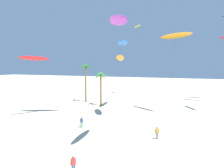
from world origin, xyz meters
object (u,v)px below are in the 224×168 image
Objects in this scene: person_foreground_walker at (157,132)px; person_near_left at (82,122)px; palm_tree_1 at (101,79)px; flying_kite_4 at (122,43)px; flying_kite_0 at (120,58)px; person_far_watcher at (73,164)px; flying_kite_8 at (120,21)px; flying_kite_5 at (137,27)px; flying_kite_11 at (34,58)px; flying_kite_9 at (175,36)px; palm_tree_0 at (86,71)px.

person_foreground_walker reaches higher than person_near_left.
flying_kite_4 is (7.93, -8.31, 6.90)m from palm_tree_1.
flying_kite_0 is 7.36× the size of person_far_watcher.
palm_tree_1 is 13.40m from flying_kite_4.
palm_tree_1 reaches higher than person_near_left.
flying_kite_8 is (4.48, -14.04, 0.78)m from flying_kite_4.
person_far_watcher reaches higher than person_foreground_walker.
flying_kite_4 reaches higher than palm_tree_1.
flying_kite_4 is 0.65× the size of flying_kite_5.
flying_kite_5 is 42.94m from flying_kite_8.
flying_kite_11 is 6.95× the size of person_far_watcher.
flying_kite_5 reaches higher than person_near_left.
flying_kite_9 is at bearing 79.80° from flying_kite_8.
flying_kite_5 is 12.91× the size of person_foreground_walker.
flying_kite_8 is 8.95× the size of person_foreground_walker.
person_far_watcher is (16.63, -14.57, -9.43)m from flying_kite_11.
flying_kite_8 reaches higher than palm_tree_0.
person_near_left is at bearing -12.63° from flying_kite_11.
palm_tree_0 is 36.01m from person_far_watcher.
flying_kite_5 is (8.56, 16.13, 12.77)m from palm_tree_0.
flying_kite_0 reaches higher than palm_tree_0.
palm_tree_1 is at bearing 133.67° from flying_kite_4.
palm_tree_1 is 0.56× the size of flying_kite_4.
flying_kite_4 reaches higher than palm_tree_0.
palm_tree_0 is 0.61× the size of flying_kite_9.
flying_kite_11 is at bearing -127.50° from flying_kite_0.
flying_kite_5 is at bearing 99.95° from flying_kite_4.
flying_kite_8 is at bearing -36.43° from person_near_left.
flying_kite_4 is 14.76m from flying_kite_8.
flying_kite_8 is at bearing -72.31° from flying_kite_4.
flying_kite_11 is 7.32× the size of person_foreground_walker.
palm_tree_0 is 5.80× the size of person_near_left.
person_far_watcher is at bearing -101.72° from flying_kite_9.
flying_kite_4 reaches higher than flying_kite_11.
palm_tree_0 is 18.26m from flying_kite_4.
flying_kite_9 is 30.32m from person_far_watcher.
flying_kite_0 is at bearing 122.41° from person_foreground_walker.
flying_kite_5 is 40.51m from person_near_left.
palm_tree_1 is 18.26m from flying_kite_9.
flying_kite_5 is at bearing 108.90° from person_foreground_walker.
flying_kite_9 is (11.40, -2.04, 3.88)m from flying_kite_0.
flying_kite_4 is 8.36× the size of person_foreground_walker.
flying_kite_8 is 20.57m from flying_kite_9.
flying_kite_5 is at bearing 74.45° from flying_kite_11.
flying_kite_4 is 1.14× the size of flying_kite_11.
person_foreground_walker is at bearing -49.64° from flying_kite_4.
flying_kite_9 is at bearing 78.28° from person_far_watcher.
person_foreground_walker is at bearing -43.92° from palm_tree_0.
palm_tree_0 reaches higher than person_far_watcher.
flying_kite_11 is at bearing 138.77° from person_far_watcher.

